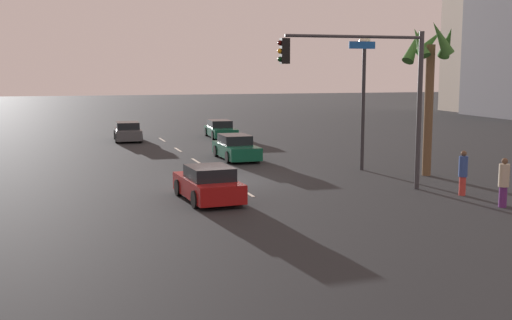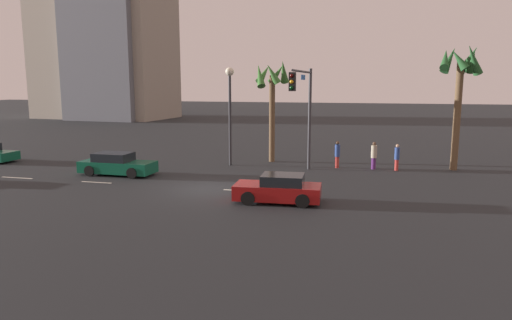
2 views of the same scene
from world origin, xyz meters
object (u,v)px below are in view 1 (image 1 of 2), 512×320
at_px(traffic_signal, 373,82).
at_px(palm_tree_0, 429,62).
at_px(car_3, 208,184).
at_px(car_0, 236,148).
at_px(pedestrian_1, 463,172).
at_px(car_2, 128,132).
at_px(pedestrian_0, 504,181).
at_px(car_1, 220,129).
at_px(streetlamp, 364,77).

bearing_deg(traffic_signal, palm_tree_0, 123.81).
relative_size(car_3, palm_tree_0, 0.58).
relative_size(car_0, pedestrian_1, 2.59).
distance_m(car_2, car_3, 22.20).
xyz_separation_m(car_2, pedestrian_0, (26.49, 10.28, 0.30)).
distance_m(car_0, pedestrian_1, 13.90).
bearing_deg(pedestrian_1, car_3, -101.59).
bearing_deg(car_2, car_1, 92.00).
distance_m(traffic_signal, pedestrian_1, 4.92).
relative_size(car_2, palm_tree_0, 0.61).
xyz_separation_m(car_3, pedestrian_1, (1.98, 9.67, 0.31)).
bearing_deg(car_3, pedestrian_0, 66.11).
bearing_deg(car_1, traffic_signal, 1.22).
xyz_separation_m(car_0, pedestrian_1, (12.72, 5.59, 0.31)).
bearing_deg(pedestrian_0, traffic_signal, -143.37).
distance_m(car_1, streetlamp, 18.00).
xyz_separation_m(car_2, palm_tree_0, (19.47, 11.58, 4.61)).
distance_m(car_0, car_2, 12.36).
height_order(car_3, palm_tree_0, palm_tree_0).
bearing_deg(car_2, palm_tree_0, 30.74).
xyz_separation_m(car_0, traffic_signal, (10.93, 2.58, 3.75)).
xyz_separation_m(pedestrian_0, palm_tree_0, (-7.02, 1.30, 4.30)).
xyz_separation_m(car_2, traffic_signal, (22.38, 7.23, 3.75)).
relative_size(car_0, car_2, 1.05).
bearing_deg(palm_tree_0, pedestrian_1, -15.83).
height_order(car_0, palm_tree_0, palm_tree_0).
bearing_deg(car_1, pedestrian_0, 7.53).
relative_size(car_2, traffic_signal, 0.68).
relative_size(car_2, pedestrian_1, 2.46).
relative_size(traffic_signal, pedestrian_0, 3.61).
bearing_deg(pedestrian_0, palm_tree_0, 169.53).
bearing_deg(car_0, car_1, 169.83).
xyz_separation_m(streetlamp, pedestrian_0, (9.37, 0.80, -3.59)).
bearing_deg(traffic_signal, streetlamp, 156.80).
bearing_deg(pedestrian_1, traffic_signal, -120.68).
height_order(car_3, traffic_signal, traffic_signal).
height_order(streetlamp, pedestrian_0, streetlamp).
xyz_separation_m(traffic_signal, pedestrian_1, (1.79, 3.02, -3.45)).
height_order(car_2, pedestrian_0, pedestrian_0).
bearing_deg(car_2, car_3, 1.49).
bearing_deg(car_1, streetlamp, 8.96).
height_order(car_3, pedestrian_1, pedestrian_1).
bearing_deg(traffic_signal, pedestrian_1, 59.32).
distance_m(car_2, pedestrian_1, 26.25).
xyz_separation_m(car_1, streetlamp, (17.35, 2.74, 3.93)).
relative_size(car_3, streetlamp, 0.63).
bearing_deg(streetlamp, car_2, -151.01).
xyz_separation_m(streetlamp, pedestrian_1, (7.05, 0.76, -3.59)).
height_order(streetlamp, palm_tree_0, palm_tree_0).
relative_size(traffic_signal, pedestrian_1, 3.63).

